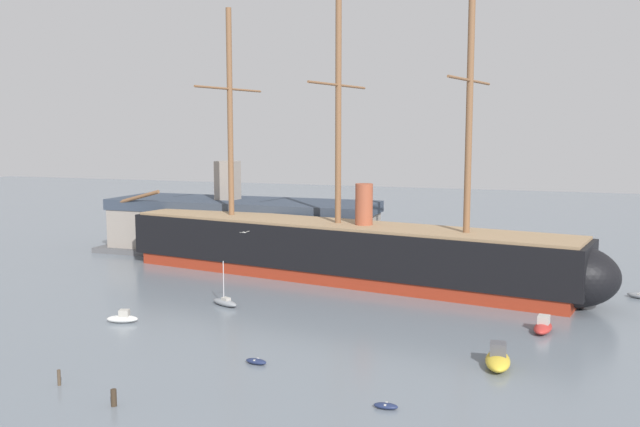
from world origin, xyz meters
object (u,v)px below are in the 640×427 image
(tall_ship, at_px, (338,250))
(sailboat_alongside_bow, at_px, (225,302))
(dinghy_foreground_right, at_px, (386,406))
(motorboat_alongside_stern, at_px, (543,327))
(dinghy_far_right, at_px, (639,296))
(dinghy_distant_centre, at_px, (395,266))
(motorboat_mid_right, at_px, (498,359))
(mooring_piling_nearest, at_px, (114,398))
(mooring_piling_left_pair, at_px, (59,378))
(motorboat_mid_left, at_px, (123,318))
(dockside_warehouse_left, at_px, (242,227))
(motorboat_far_left, at_px, (197,260))
(seagull_in_flight, at_px, (244,232))
(dinghy_near_centre, at_px, (256,361))

(tall_ship, distance_m, sailboat_alongside_bow, 19.51)
(dinghy_foreground_right, distance_m, motorboat_alongside_stern, 25.39)
(motorboat_alongside_stern, relative_size, dinghy_far_right, 1.37)
(tall_ship, height_order, dinghy_distant_centre, tall_ship)
(motorboat_mid_right, bearing_deg, mooring_piling_nearest, -145.10)
(mooring_piling_nearest, bearing_deg, tall_ship, 87.57)
(mooring_piling_left_pair, bearing_deg, dinghy_far_right, 45.36)
(motorboat_mid_left, bearing_deg, dinghy_foreground_right, -22.19)
(motorboat_alongside_stern, relative_size, mooring_piling_left_pair, 3.30)
(mooring_piling_nearest, distance_m, mooring_piling_left_pair, 6.78)
(dinghy_far_right, relative_size, mooring_piling_left_pair, 2.41)
(tall_ship, relative_size, sailboat_alongside_bow, 14.78)
(dockside_warehouse_left, bearing_deg, motorboat_alongside_stern, -32.36)
(motorboat_mid_right, bearing_deg, motorboat_far_left, 145.25)
(motorboat_mid_left, height_order, mooring_piling_nearest, motorboat_mid_left)
(dinghy_far_right, distance_m, dockside_warehouse_left, 58.25)
(motorboat_mid_right, relative_size, motorboat_alongside_stern, 1.23)
(motorboat_far_left, height_order, dinghy_far_right, motorboat_far_left)
(dinghy_foreground_right, relative_size, mooring_piling_nearest, 1.44)
(dinghy_distant_centre, height_order, seagull_in_flight, seagull_in_flight)
(sailboat_alongside_bow, relative_size, dinghy_far_right, 1.70)
(motorboat_alongside_stern, bearing_deg, mooring_piling_left_pair, -141.85)
(motorboat_far_left, relative_size, mooring_piling_left_pair, 2.61)
(dinghy_foreground_right, xyz_separation_m, dinghy_distant_centre, (-11.28, 49.91, 0.03))
(dinghy_foreground_right, xyz_separation_m, mooring_piling_nearest, (-18.52, -6.04, 0.41))
(tall_ship, bearing_deg, motorboat_alongside_stern, -31.90)
(motorboat_alongside_stern, bearing_deg, dockside_warehouse_left, 147.64)
(dockside_warehouse_left, xyz_separation_m, seagull_in_flight, (17.45, -35.43, 4.94))
(dinghy_foreground_right, height_order, mooring_piling_left_pair, mooring_piling_left_pair)
(motorboat_far_left, relative_size, dinghy_far_right, 1.08)
(dinghy_foreground_right, bearing_deg, mooring_piling_left_pair, -170.86)
(motorboat_mid_left, distance_m, sailboat_alongside_bow, 11.76)
(motorboat_far_left, bearing_deg, motorboat_mid_right, -34.75)
(dinghy_far_right, bearing_deg, mooring_piling_nearest, -129.01)
(dinghy_near_centre, bearing_deg, dinghy_foreground_right, -23.76)
(dinghy_distant_centre, distance_m, mooring_piling_nearest, 56.42)
(dinghy_near_centre, bearing_deg, motorboat_alongside_stern, 38.27)
(motorboat_mid_left, distance_m, motorboat_alongside_stern, 42.24)
(motorboat_mid_left, distance_m, mooring_piling_left_pair, 17.68)
(dinghy_near_centre, bearing_deg, motorboat_mid_left, 158.92)
(sailboat_alongside_bow, height_order, seagull_in_flight, seagull_in_flight)
(motorboat_mid_right, height_order, motorboat_alongside_stern, motorboat_mid_right)
(dinghy_foreground_right, distance_m, motorboat_mid_left, 33.43)
(mooring_piling_left_pair, bearing_deg, motorboat_mid_left, 109.68)
(motorboat_mid_right, bearing_deg, mooring_piling_left_pair, -153.84)
(tall_ship, relative_size, dinghy_near_centre, 36.88)
(mooring_piling_left_pair, bearing_deg, dockside_warehouse_left, 101.77)
(dinghy_far_right, height_order, dinghy_distant_centre, dinghy_far_right)
(motorboat_mid_left, bearing_deg, dinghy_distant_centre, 62.18)
(motorboat_alongside_stern, relative_size, seagull_in_flight, 3.47)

